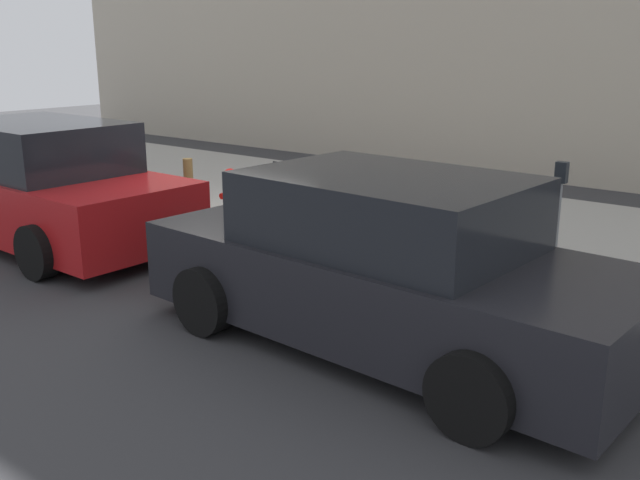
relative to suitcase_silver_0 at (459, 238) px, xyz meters
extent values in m
plane|color=#333335|center=(3.77, 0.57, -0.48)|extent=(40.00, 40.00, 0.00)
cube|color=#9E9B93|center=(3.77, -1.93, -0.41)|extent=(18.00, 5.00, 0.14)
cube|color=#9EA0A8|center=(0.00, 0.00, 0.00)|extent=(0.50, 0.20, 0.67)
cube|color=black|center=(0.00, 0.00, 0.00)|extent=(0.50, 0.04, 0.68)
cylinder|color=gray|center=(-0.22, 0.00, 0.35)|extent=(0.02, 0.02, 0.04)
cylinder|color=gray|center=(0.22, 0.00, 0.35)|extent=(0.02, 0.02, 0.04)
cylinder|color=black|center=(0.00, 0.00, 0.37)|extent=(0.43, 0.03, 0.02)
cylinder|color=black|center=(-0.22, 0.00, -0.31)|extent=(0.04, 0.02, 0.04)
cylinder|color=black|center=(0.22, 0.00, -0.31)|extent=(0.04, 0.02, 0.04)
cube|color=maroon|center=(0.53, 0.04, -0.06)|extent=(0.37, 0.26, 0.55)
cube|color=black|center=(0.53, 0.04, -0.06)|extent=(0.37, 0.06, 0.56)
cylinder|color=gray|center=(0.38, 0.04, 0.24)|extent=(0.02, 0.02, 0.04)
cylinder|color=gray|center=(0.68, 0.05, 0.24)|extent=(0.02, 0.02, 0.04)
cylinder|color=black|center=(0.53, 0.04, 0.26)|extent=(0.31, 0.03, 0.02)
cylinder|color=black|center=(0.37, 0.04, -0.31)|extent=(0.04, 0.02, 0.04)
cylinder|color=black|center=(0.69, 0.05, -0.31)|extent=(0.04, 0.02, 0.04)
cube|color=#0F606B|center=(1.05, 0.00, 0.04)|extent=(0.48, 0.20, 0.76)
cube|color=black|center=(1.05, 0.00, 0.04)|extent=(0.49, 0.05, 0.77)
cylinder|color=gray|center=(0.84, 0.01, 0.44)|extent=(0.02, 0.02, 0.04)
cylinder|color=gray|center=(1.26, 0.00, 0.44)|extent=(0.02, 0.02, 0.04)
cylinder|color=black|center=(1.05, 0.00, 0.46)|extent=(0.42, 0.04, 0.02)
cylinder|color=black|center=(0.84, 0.01, -0.31)|extent=(0.04, 0.02, 0.04)
cylinder|color=black|center=(1.27, 0.00, -0.31)|extent=(0.04, 0.02, 0.04)
cube|color=red|center=(1.59, -0.05, 0.03)|extent=(0.40, 0.22, 0.73)
cube|color=black|center=(1.59, -0.05, 0.03)|extent=(0.40, 0.05, 0.74)
cylinder|color=gray|center=(1.42, -0.04, 0.52)|extent=(0.02, 0.02, 0.25)
cylinder|color=gray|center=(1.75, -0.05, 0.52)|extent=(0.02, 0.02, 0.25)
cylinder|color=black|center=(1.59, -0.05, 0.64)|extent=(0.33, 0.04, 0.02)
cylinder|color=black|center=(1.42, -0.04, -0.31)|extent=(0.04, 0.02, 0.04)
cylinder|color=black|center=(1.76, -0.05, -0.31)|extent=(0.04, 0.02, 0.04)
cube|color=#59601E|center=(2.11, -0.01, -0.01)|extent=(0.46, 0.23, 0.65)
cube|color=black|center=(2.11, -0.01, -0.01)|extent=(0.46, 0.05, 0.66)
cylinder|color=gray|center=(1.92, 0.00, 0.45)|extent=(0.02, 0.02, 0.29)
cylinder|color=gray|center=(2.31, -0.01, 0.45)|extent=(0.02, 0.02, 0.29)
cylinder|color=black|center=(2.11, -0.01, 0.60)|extent=(0.39, 0.04, 0.02)
cylinder|color=black|center=(1.91, 0.00, -0.31)|extent=(0.04, 0.02, 0.04)
cylinder|color=black|center=(2.31, -0.01, -0.31)|extent=(0.04, 0.02, 0.04)
cube|color=navy|center=(2.66, -0.03, 0.00)|extent=(0.46, 0.24, 0.68)
cube|color=black|center=(2.66, -0.03, 0.00)|extent=(0.46, 0.07, 0.69)
cylinder|color=gray|center=(2.47, -0.02, 0.46)|extent=(0.02, 0.02, 0.23)
cylinder|color=gray|center=(2.86, -0.05, 0.46)|extent=(0.02, 0.02, 0.23)
cylinder|color=black|center=(2.66, -0.03, 0.57)|extent=(0.39, 0.05, 0.02)
cylinder|color=black|center=(2.47, -0.02, -0.31)|extent=(0.05, 0.02, 0.04)
cylinder|color=black|center=(2.86, -0.05, -0.31)|extent=(0.05, 0.02, 0.04)
cylinder|color=red|center=(3.66, -0.01, -0.05)|extent=(0.20, 0.20, 0.58)
sphere|color=red|center=(3.66, -0.01, 0.30)|extent=(0.21, 0.21, 0.21)
cylinder|color=red|center=(3.81, -0.01, -0.02)|extent=(0.09, 0.10, 0.09)
cylinder|color=red|center=(3.51, -0.01, -0.02)|extent=(0.09, 0.10, 0.09)
cylinder|color=brown|center=(4.38, 0.14, 0.08)|extent=(0.14, 0.14, 0.82)
cylinder|color=slate|center=(-1.00, -0.26, 0.19)|extent=(0.05, 0.05, 1.05)
cube|color=#1E2328|center=(-1.00, -0.26, 0.82)|extent=(0.12, 0.09, 0.22)
cube|color=black|center=(-0.36, 2.06, 0.07)|extent=(4.54, 1.99, 0.75)
cube|color=black|center=(-0.36, 2.06, 0.75)|extent=(2.39, 1.75, 0.61)
cylinder|color=black|center=(1.06, 2.90, -0.16)|extent=(0.65, 0.25, 0.64)
cylinder|color=black|center=(0.98, 1.10, -0.16)|extent=(0.65, 0.25, 0.64)
cylinder|color=black|center=(-1.70, 3.02, -0.16)|extent=(0.65, 0.25, 0.64)
cylinder|color=black|center=(-1.78, 1.22, -0.16)|extent=(0.65, 0.25, 0.64)
cube|color=#AD1619|center=(5.14, 2.06, 0.10)|extent=(4.67, 1.88, 0.79)
cube|color=black|center=(5.14, 2.06, 0.81)|extent=(2.44, 1.71, 0.65)
cylinder|color=black|center=(6.57, 1.12, -0.16)|extent=(0.64, 0.23, 0.64)
cylinder|color=black|center=(3.71, 3.00, -0.16)|extent=(0.64, 0.23, 0.64)
cylinder|color=black|center=(3.69, 1.16, -0.16)|extent=(0.64, 0.23, 0.64)
camera|label=1|loc=(-3.59, 7.03, 2.12)|focal=39.95mm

